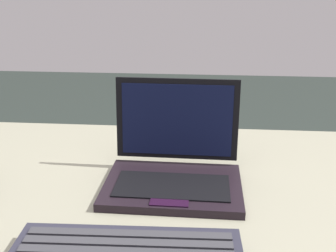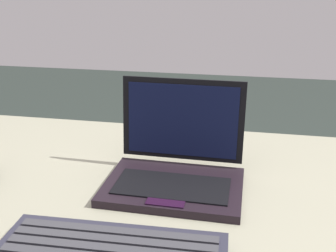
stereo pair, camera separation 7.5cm
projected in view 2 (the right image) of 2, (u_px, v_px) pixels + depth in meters
name	position (u px, v px, depth m)	size (l,w,h in m)	color
desk	(203.00, 231.00, 0.78)	(1.64, 0.81, 0.70)	gray
laptop_front	(176.00, 166.00, 0.82)	(0.27, 0.21, 0.20)	black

